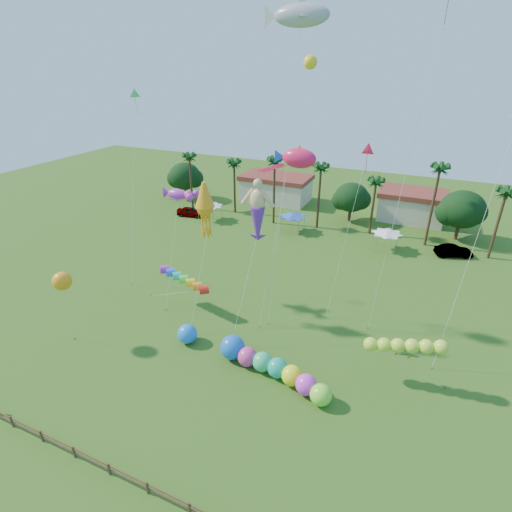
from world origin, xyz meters
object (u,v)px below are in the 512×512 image
at_px(spectator_b, 396,345).
at_px(blue_ball, 187,334).
at_px(car_b, 454,251).
at_px(car_a, 190,212).
at_px(caterpillar_inflatable, 269,366).

bearing_deg(spectator_b, blue_ball, -96.16).
xyz_separation_m(car_b, spectator_b, (-4.63, -23.84, 0.08)).
relative_size(car_a, blue_ball, 2.50).
height_order(car_a, blue_ball, blue_ball).
bearing_deg(blue_ball, car_a, 122.35).
bearing_deg(caterpillar_inflatable, car_b, 77.93).
bearing_deg(caterpillar_inflatable, spectator_b, 49.91).
xyz_separation_m(spectator_b, caterpillar_inflatable, (-9.23, -7.19, 0.06)).
xyz_separation_m(car_a, blue_ball, (18.20, -28.73, 0.14)).
bearing_deg(blue_ball, car_b, 53.30).
distance_m(car_b, caterpillar_inflatable, 33.99).
relative_size(car_a, caterpillar_inflatable, 0.43).
bearing_deg(car_a, blue_ball, -156.11).
height_order(spectator_b, blue_ball, blue_ball).
relative_size(car_b, spectator_b, 2.76).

